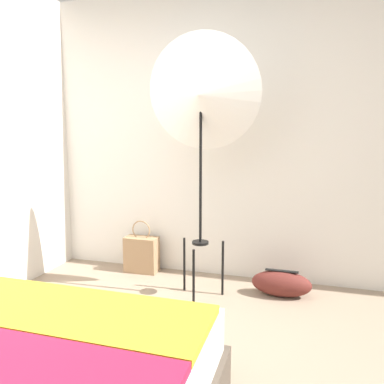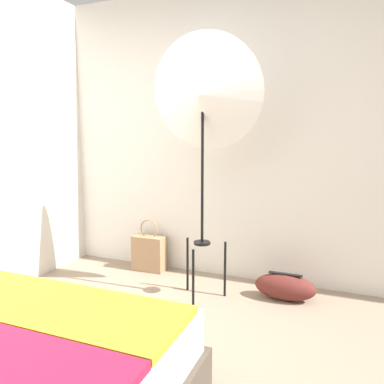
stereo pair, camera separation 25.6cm
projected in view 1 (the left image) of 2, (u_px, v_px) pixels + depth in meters
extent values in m
cube|color=silver|center=(203.00, 137.00, 3.45)|extent=(8.00, 0.05, 2.60)
cube|color=gold|center=(64.00, 311.00, 1.74)|extent=(1.38, 0.46, 0.04)
cylinder|color=black|center=(194.00, 279.00, 2.85)|extent=(0.02, 0.02, 0.46)
cylinder|color=black|center=(184.00, 264.00, 3.17)|extent=(0.02, 0.02, 0.46)
cylinder|color=black|center=(223.00, 268.00, 3.08)|extent=(0.02, 0.02, 0.46)
cylinder|color=black|center=(200.00, 243.00, 3.00)|extent=(0.13, 0.13, 0.02)
cylinder|color=black|center=(201.00, 170.00, 2.91)|extent=(0.02, 0.02, 1.17)
cone|color=white|center=(201.00, 93.00, 2.83)|extent=(0.90, 0.35, 0.92)
cube|color=#9E7A56|center=(142.00, 254.00, 3.62)|extent=(0.32, 0.16, 0.34)
torus|color=#9E7A56|center=(141.00, 230.00, 3.59)|extent=(0.19, 0.01, 0.19)
ellipsoid|color=#5B231E|center=(281.00, 284.00, 3.07)|extent=(0.48, 0.21, 0.21)
cube|color=black|center=(282.00, 271.00, 3.06)|extent=(0.27, 0.04, 0.01)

